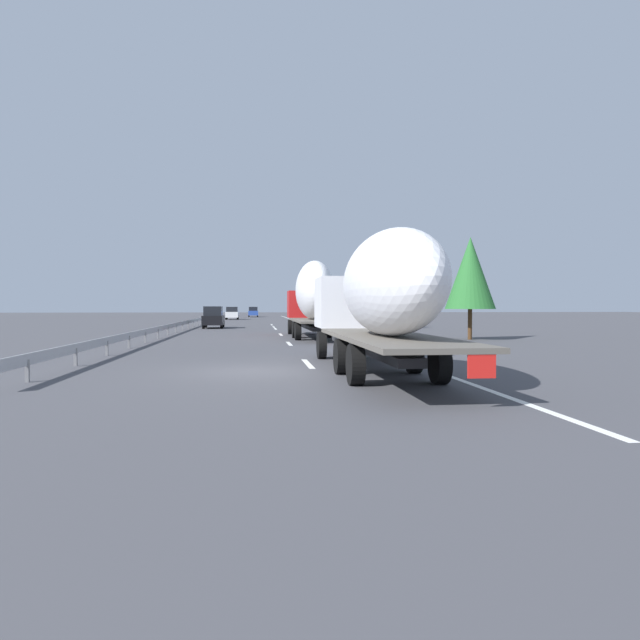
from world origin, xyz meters
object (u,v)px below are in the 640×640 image
at_px(truck_trailing, 379,294).
at_px(road_sign, 331,305).
at_px(truck_lead, 312,295).
at_px(car_blue_sedan, 253,312).
at_px(car_white_van, 232,313).
at_px(car_black_suv, 213,317).

distance_m(truck_trailing, road_sign, 33.78).
bearing_deg(truck_lead, car_blue_sedan, 3.10).
relative_size(car_white_van, road_sign, 1.37).
distance_m(truck_lead, road_sign, 14.49).
xyz_separation_m(car_white_van, road_sign, (-36.80, -10.09, 1.14)).
height_order(car_white_van, road_sign, road_sign).
relative_size(truck_trailing, car_white_van, 3.31).
bearing_deg(road_sign, truck_lead, 167.64).
height_order(car_black_suv, car_blue_sedan, car_black_suv).
bearing_deg(car_white_van, car_black_suv, 179.36).
height_order(truck_trailing, road_sign, truck_trailing).
height_order(truck_trailing, car_blue_sedan, truck_trailing).
distance_m(car_blue_sedan, road_sign, 57.85).
xyz_separation_m(car_blue_sedan, road_sign, (-57.42, -6.97, 1.14)).
distance_m(car_white_van, road_sign, 38.17).
xyz_separation_m(truck_trailing, car_black_suv, (36.37, 7.37, -1.38)).
bearing_deg(truck_lead, car_white_van, 7.81).
bearing_deg(car_white_van, truck_lead, -172.19).
height_order(car_blue_sedan, road_sign, road_sign).
height_order(car_black_suv, car_white_van, car_black_suv).
xyz_separation_m(car_black_suv, road_sign, (-2.73, -10.47, 1.11)).
distance_m(truck_lead, truck_trailing, 19.49).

